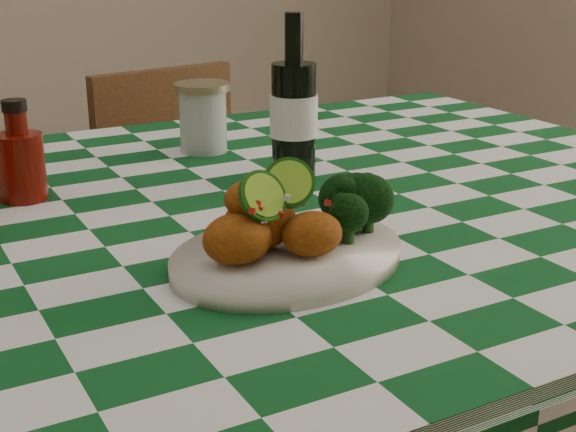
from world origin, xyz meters
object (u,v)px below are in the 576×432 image
plate (288,257)px  mason_jar (203,118)px  beer_bottle (294,97)px  ketchup_bottle (19,151)px  wooden_chair_right (206,249)px  fried_chicken_pile (277,212)px

plate → mason_jar: 0.50m
beer_bottle → ketchup_bottle: bearing=168.3°
wooden_chair_right → beer_bottle: bearing=-111.3°
beer_bottle → mason_jar: bearing=106.5°
ketchup_bottle → wooden_chair_right: size_ratio=0.16×
beer_bottle → wooden_chair_right: bearing=78.5°
plate → ketchup_bottle: size_ratio=2.02×
beer_bottle → plate: bearing=-120.2°
plate → wooden_chair_right: size_ratio=0.33×
plate → wooden_chair_right: 1.09m
wooden_chair_right → plate: bearing=-117.4°
plate → mason_jar: (0.11, 0.49, 0.05)m
fried_chicken_pile → ketchup_bottle: (-0.19, 0.37, 0.01)m
fried_chicken_pile → beer_bottle: beer_bottle is taller
mason_jar → wooden_chair_right: bearing=67.8°
ketchup_bottle → wooden_chair_right: 0.91m
ketchup_bottle → mason_jar: (0.31, 0.12, -0.01)m
plate → beer_bottle: size_ratio=1.16×
plate → beer_bottle: 0.35m
mason_jar → wooden_chair_right: 0.68m
wooden_chair_right → mason_jar: bearing=-121.9°
plate → ketchup_bottle: (-0.20, 0.37, 0.06)m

